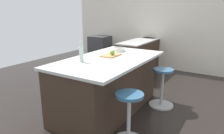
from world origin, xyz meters
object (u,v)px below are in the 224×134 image
at_px(stool_by_window, 162,89).
at_px(stool_middle, 129,120).
at_px(kitchen_island, 107,84).
at_px(apple_green, 112,53).
at_px(oven_range, 100,49).
at_px(cutting_board, 111,55).
at_px(water_bottle, 81,54).
at_px(fruit_bowl, 119,49).

relative_size(stool_by_window, stool_middle, 1.00).
distance_m(kitchen_island, apple_green, 0.55).
relative_size(oven_range, cutting_board, 2.40).
distance_m(stool_by_window, stool_middle, 1.30).
relative_size(kitchen_island, water_bottle, 6.59).
xyz_separation_m(cutting_board, water_bottle, (0.60, -0.15, 0.11)).
relative_size(oven_range, kitchen_island, 0.42).
relative_size(kitchen_island, apple_green, 24.47).
bearing_deg(kitchen_island, water_bottle, -22.91).
bearing_deg(oven_range, apple_green, 38.38).
bearing_deg(fruit_bowl, stool_by_window, 93.44).
xyz_separation_m(stool_middle, apple_green, (-0.82, -0.75, 0.66)).
relative_size(oven_range, stool_middle, 1.24).
bearing_deg(stool_middle, fruit_bowl, -145.20).
bearing_deg(cutting_board, apple_green, 74.75).
relative_size(stool_by_window, cutting_board, 1.94).
relative_size(cutting_board, apple_green, 4.28).
bearing_deg(stool_middle, kitchen_island, -130.91).
xyz_separation_m(kitchen_island, fruit_bowl, (-0.60, -0.12, 0.50)).
distance_m(oven_range, kitchen_island, 3.54).
xyz_separation_m(apple_green, fruit_bowl, (-0.43, -0.12, -0.02)).
bearing_deg(stool_by_window, cutting_board, -58.82).
bearing_deg(oven_range, cutting_board, 38.05).
distance_m(stool_by_window, fruit_bowl, 1.08).
bearing_deg(cutting_board, stool_middle, 43.44).
relative_size(oven_range, water_bottle, 2.77).
bearing_deg(oven_range, kitchen_island, 36.70).
bearing_deg(cutting_board, oven_range, -141.95).
relative_size(cutting_board, water_bottle, 1.15).
height_order(apple_green, fruit_bowl, apple_green).
bearing_deg(apple_green, water_bottle, -16.81).
relative_size(cutting_board, fruit_bowl, 1.57).
height_order(water_bottle, fruit_bowl, water_bottle).
bearing_deg(fruit_bowl, water_bottle, -3.55).
bearing_deg(apple_green, oven_range, -141.62).
xyz_separation_m(stool_middle, water_bottle, (-0.22, -0.93, 0.73)).
xyz_separation_m(stool_by_window, fruit_bowl, (0.05, -0.87, 0.64)).
relative_size(oven_range, stool_by_window, 1.24).
distance_m(oven_range, cutting_board, 3.41).
bearing_deg(oven_range, water_bottle, 30.64).
height_order(kitchen_island, water_bottle, water_bottle).
relative_size(apple_green, fruit_bowl, 0.37).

